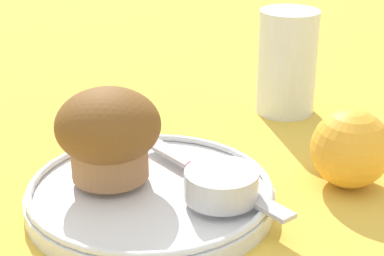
% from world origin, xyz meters
% --- Properties ---
extents(ground_plane, '(3.00, 3.00, 0.00)m').
position_xyz_m(ground_plane, '(0.00, 0.00, 0.00)').
color(ground_plane, gold).
extents(plate, '(0.20, 0.20, 0.02)m').
position_xyz_m(plate, '(0.00, 0.01, 0.01)').
color(plate, white).
rests_on(plate, ground_plane).
extents(muffin, '(0.09, 0.09, 0.08)m').
position_xyz_m(muffin, '(-0.03, -0.01, 0.06)').
color(muffin, '#9E7047').
rests_on(muffin, plate).
extents(cream_ramekin, '(0.06, 0.06, 0.02)m').
position_xyz_m(cream_ramekin, '(0.05, 0.04, 0.03)').
color(cream_ramekin, silver).
rests_on(cream_ramekin, plate).
extents(berry_pair, '(0.03, 0.01, 0.01)m').
position_xyz_m(berry_pair, '(0.01, 0.05, 0.03)').
color(berry_pair, '#B7192D').
rests_on(berry_pair, plate).
extents(butter_knife, '(0.17, 0.03, 0.00)m').
position_xyz_m(butter_knife, '(0.02, 0.06, 0.02)').
color(butter_knife, '#B7B7BC').
rests_on(butter_knife, plate).
extents(orange_fruit, '(0.07, 0.07, 0.07)m').
position_xyz_m(orange_fruit, '(0.06, 0.17, 0.03)').
color(orange_fruit, '#F4A82D').
rests_on(orange_fruit, ground_plane).
extents(juice_glass, '(0.06, 0.06, 0.11)m').
position_xyz_m(juice_glass, '(-0.10, 0.24, 0.06)').
color(juice_glass, silver).
rests_on(juice_glass, ground_plane).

